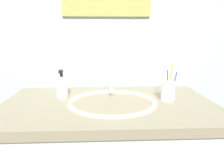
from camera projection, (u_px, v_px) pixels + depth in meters
name	position (u px, v px, depth m)	size (l,w,h in m)	color
tiled_wall_back	(106.00, 31.00, 1.43)	(2.27, 0.04, 2.40)	silver
sink_basin	(112.00, 112.00, 1.15)	(0.44, 0.44, 0.13)	white
faucet	(111.00, 85.00, 1.33)	(0.02, 0.15, 0.10)	silver
toothbrush_cup	(168.00, 91.00, 1.17)	(0.07, 0.07, 0.10)	white
toothbrush_blue	(175.00, 81.00, 1.15)	(0.04, 0.01, 0.17)	blue
toothbrush_yellow	(171.00, 77.00, 1.17)	(0.03, 0.03, 0.21)	yellow
toothbrush_red	(168.00, 80.00, 1.17)	(0.01, 0.02, 0.18)	red
soap_dispenser	(62.00, 86.00, 1.22)	(0.06, 0.06, 0.15)	white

